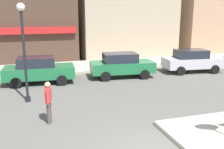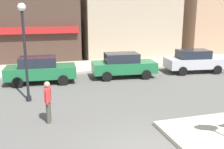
# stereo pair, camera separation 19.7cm
# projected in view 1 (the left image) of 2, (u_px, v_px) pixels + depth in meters

# --- Properties ---
(kerb_far) EXTENTS (80.00, 4.00, 0.15)m
(kerb_far) POSITION_uv_depth(u_px,v_px,m) (77.00, 67.00, 19.62)
(kerb_far) COLOR #B7AD99
(kerb_far) RESTS_ON ground
(lamp_post) EXTENTS (0.36, 0.36, 4.54)m
(lamp_post) POSITION_uv_depth(u_px,v_px,m) (23.00, 38.00, 11.62)
(lamp_post) COLOR black
(lamp_post) RESTS_ON ground
(parked_car_nearest) EXTENTS (4.12, 2.11, 1.56)m
(parked_car_nearest) POSITION_uv_depth(u_px,v_px,m) (39.00, 70.00, 15.27)
(parked_car_nearest) COLOR #1E6B3D
(parked_car_nearest) RESTS_ON ground
(parked_car_second) EXTENTS (4.15, 2.17, 1.56)m
(parked_car_second) POSITION_uv_depth(u_px,v_px,m) (122.00, 65.00, 16.68)
(parked_car_second) COLOR #1E6B3D
(parked_car_second) RESTS_ON ground
(parked_car_third) EXTENTS (4.17, 2.22, 1.56)m
(parked_car_third) POSITION_uv_depth(u_px,v_px,m) (192.00, 60.00, 18.16)
(parked_car_third) COLOR #B7B7BC
(parked_car_third) RESTS_ON ground
(pedestrian_crossing_near) EXTENTS (0.28, 0.56, 1.61)m
(pedestrian_crossing_near) POSITION_uv_depth(u_px,v_px,m) (48.00, 101.00, 9.76)
(pedestrian_crossing_near) COLOR #4C473D
(pedestrian_crossing_near) RESTS_ON ground
(building_corner_shop) EXTENTS (10.36, 10.31, 7.92)m
(building_corner_shop) POSITION_uv_depth(u_px,v_px,m) (14.00, 13.00, 23.79)
(building_corner_shop) COLOR #473328
(building_corner_shop) RESTS_ON ground
(building_storefront_left_near) EXTENTS (8.83, 6.40, 6.05)m
(building_storefront_left_near) POSITION_uv_depth(u_px,v_px,m) (123.00, 23.00, 25.20)
(building_storefront_left_near) COLOR tan
(building_storefront_left_near) RESTS_ON ground
(building_storefront_left_mid) EXTENTS (7.55, 7.58, 5.68)m
(building_storefront_left_mid) POSITION_uv_depth(u_px,v_px,m) (202.00, 24.00, 28.13)
(building_storefront_left_mid) COLOR tan
(building_storefront_left_mid) RESTS_ON ground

